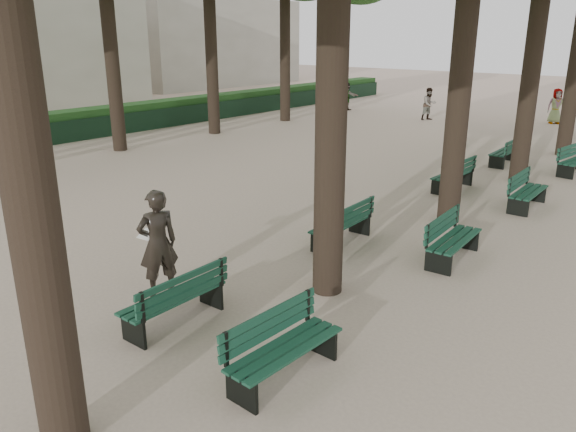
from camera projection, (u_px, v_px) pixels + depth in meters
The scene contains 16 objects.
ground at pixel (135, 328), 8.68m from camera, with size 120.00×120.00×0.00m, color #C0A691.
bench_left_0 at pixel (175, 308), 8.74m from camera, with size 0.61×1.81×0.92m.
bench_left_1 at pixel (341, 231), 12.10m from camera, with size 0.66×1.83×0.92m.
bench_left_2 at pixel (452, 180), 16.26m from camera, with size 0.61×1.81×0.92m.
bench_left_3 at pixel (504, 157), 19.36m from camera, with size 0.63×1.82×0.92m.
bench_right_0 at pixel (285, 360), 7.35m from camera, with size 0.63×1.82×0.92m.
bench_right_1 at pixel (453, 248), 11.19m from camera, with size 0.69×1.84×0.92m.
bench_right_2 at pixel (527, 198), 14.53m from camera, with size 0.63×1.82×0.92m.
bench_right_3 at pixel (575, 166), 18.02m from camera, with size 0.80×1.86×0.92m.
man_with_map at pixel (158, 243), 9.53m from camera, with size 0.74×0.84×1.89m.
pedestrian_a at pixel (429, 104), 29.05m from camera, with size 0.80×0.33×1.65m, color #262628.
pedestrian_e at pixel (346, 96), 32.88m from camera, with size 1.49×0.32×1.61m, color #262628.
pedestrian_d at pixel (556, 106), 27.91m from camera, with size 0.85×0.35×1.73m, color #262628.
fence at pixel (137, 122), 25.68m from camera, with size 0.08×42.00×0.90m, color black.
hedge at pixel (128, 117), 26.05m from camera, with size 1.20×42.00×1.20m, color #194417.
building_far at pixel (190, 42), 49.54m from camera, with size 12.00×16.00×7.00m, color #B7B2A3.
Camera 1 is at (6.74, -4.42, 4.36)m, focal length 35.00 mm.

